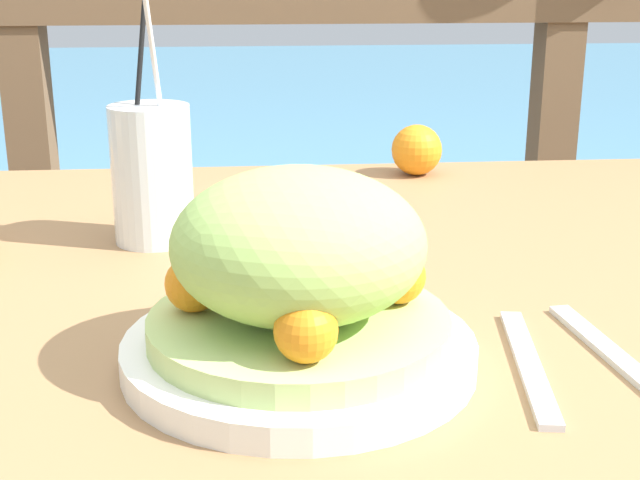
{
  "coord_description": "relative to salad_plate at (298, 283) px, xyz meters",
  "views": [
    {
      "loc": [
        -0.09,
        -0.74,
        1.05
      ],
      "look_at": [
        -0.03,
        -0.07,
        0.83
      ],
      "focal_mm": 50.0,
      "sensor_mm": 36.0,
      "label": 1
    }
  ],
  "objects": [
    {
      "name": "knife",
      "position": [
        0.23,
        -0.01,
        -0.06
      ],
      "size": [
        0.03,
        0.18,
        0.0
      ],
      "color": "silver",
      "rests_on": "patio_table"
    },
    {
      "name": "fork",
      "position": [
        0.16,
        -0.02,
        -0.06
      ],
      "size": [
        0.04,
        0.18,
        0.0
      ],
      "color": "silver",
      "rests_on": "patio_table"
    },
    {
      "name": "railing_fence",
      "position": [
        0.06,
        0.96,
        -0.09
      ],
      "size": [
        2.8,
        0.08,
        1.03
      ],
      "color": "brown",
      "rests_on": "ground_plane"
    },
    {
      "name": "salad_plate",
      "position": [
        0.0,
        0.0,
        0.0
      ],
      "size": [
        0.25,
        0.25,
        0.14
      ],
      "color": "white",
      "rests_on": "patio_table"
    },
    {
      "name": "patio_table",
      "position": [
        0.06,
        0.17,
        -0.16
      ],
      "size": [
        1.18,
        0.91,
        0.77
      ],
      "color": "#997047",
      "rests_on": "ground_plane"
    },
    {
      "name": "sea_backdrop",
      "position": [
        0.06,
        3.46,
        -0.59
      ],
      "size": [
        12.0,
        4.0,
        0.47
      ],
      "color": "teal",
      "rests_on": "ground_plane"
    },
    {
      "name": "drink_glass",
      "position": [
        -0.13,
        0.3,
        0.01
      ],
      "size": [
        0.08,
        0.08,
        0.25
      ],
      "color": "silver",
      "rests_on": "patio_table"
    },
    {
      "name": "orange_near_glass",
      "position": [
        0.19,
        0.56,
        -0.03
      ],
      "size": [
        0.07,
        0.07,
        0.07
      ],
      "color": "orange",
      "rests_on": "patio_table"
    }
  ]
}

